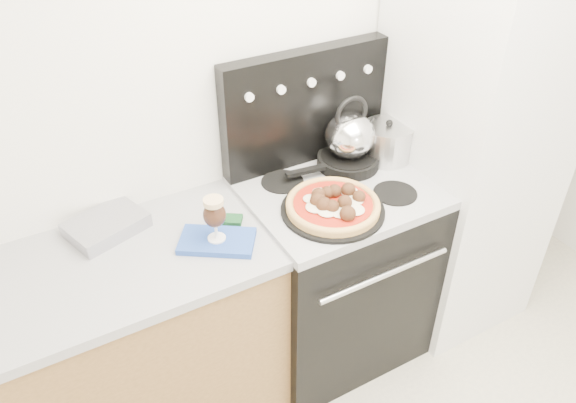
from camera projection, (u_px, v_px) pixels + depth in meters
room_shell at (504, 257)px, 1.48m from camera, size 3.52×3.01×2.52m
base_cabinet at (91, 367)px, 2.19m from camera, size 1.45×0.60×0.86m
countertop at (65, 283)px, 1.92m from camera, size 1.48×0.63×0.04m
stove_body at (333, 273)px, 2.60m from camera, size 0.76×0.65×0.88m
cooktop at (338, 192)px, 2.34m from camera, size 0.76×0.65×0.04m
backguard at (305, 107)px, 2.37m from camera, size 0.76×0.08×0.50m
fridge at (469, 143)px, 2.57m from camera, size 0.64×0.68×1.90m
foil_sheet at (106, 225)px, 2.11m from camera, size 0.32×0.28×0.05m
oven_mitt at (217, 241)px, 2.06m from camera, size 0.31×0.28×0.02m
beer_glass at (215, 219)px, 2.00m from camera, size 0.10×0.10×0.18m
pizza_pan at (333, 210)px, 2.19m from camera, size 0.41×0.41×0.01m
pizza at (333, 203)px, 2.17m from camera, size 0.38×0.38×0.05m
skillet at (348, 161)px, 2.45m from camera, size 0.30×0.30×0.05m
tea_kettle at (350, 132)px, 2.37m from camera, size 0.23×0.23×0.24m
stock_pot at (387, 143)px, 2.47m from camera, size 0.24×0.24×0.15m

